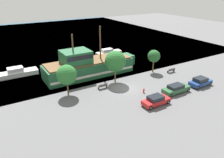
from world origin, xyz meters
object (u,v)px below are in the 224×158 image
object	(u,v)px
moored_boat_outer	(18,72)
parked_car_curb_mid	(176,89)
moored_boat_dockside	(109,53)
bench_promenade_east	(171,70)
parked_car_curb_rear	(156,100)
fire_hydrant	(144,90)
parked_car_curb_front	(200,82)
pirate_ship	(88,66)
bench_promenade_west	(103,86)

from	to	relation	value
moored_boat_outer	parked_car_curb_mid	distance (m)	29.28
moored_boat_dockside	bench_promenade_east	size ratio (longest dim) A/B	3.81
moored_boat_dockside	bench_promenade_east	xyz separation A→B (m)	(4.79, -16.65, -0.18)
parked_car_curb_rear	fire_hydrant	bearing A→B (deg)	76.58
moored_boat_dockside	parked_car_curb_front	world-z (taller)	moored_boat_dockside
moored_boat_dockside	fire_hydrant	size ratio (longest dim) A/B	8.59
parked_car_curb_rear	bench_promenade_east	distance (m)	13.97
parked_car_curb_mid	parked_car_curb_rear	xyz separation A→B (m)	(-5.42, -1.30, 0.01)
pirate_ship	moored_boat_outer	size ratio (longest dim) A/B	2.63
bench_promenade_east	pirate_ship	bearing A→B (deg)	153.97
parked_car_curb_mid	parked_car_curb_rear	distance (m)	5.57
parked_car_curb_mid	fire_hydrant	size ratio (longest dim) A/B	6.27
pirate_ship	bench_promenade_east	bearing A→B (deg)	-26.03
moored_boat_outer	parked_car_curb_mid	xyz separation A→B (m)	(20.57, -20.84, 0.06)
parked_car_curb_mid	bench_promenade_west	bearing A→B (deg)	141.75
pirate_ship	parked_car_curb_front	size ratio (longest dim) A/B	4.45
fire_hydrant	bench_promenade_west	bearing A→B (deg)	135.79
parked_car_curb_front	moored_boat_outer	bearing A→B (deg)	141.17
parked_car_curb_rear	moored_boat_outer	bearing A→B (deg)	124.38
parked_car_curb_mid	bench_promenade_east	size ratio (longest dim) A/B	2.78
pirate_ship	bench_promenade_east	xyz separation A→B (m)	(14.85, -7.25, -1.46)
fire_hydrant	bench_promenade_west	size ratio (longest dim) A/B	0.46
pirate_ship	fire_hydrant	xyz separation A→B (m)	(4.48, -11.52, -1.49)
moored_boat_outer	bench_promenade_west	xyz separation A→B (m)	(11.17, -13.43, -0.20)
parked_car_curb_front	fire_hydrant	world-z (taller)	parked_car_curb_front
bench_promenade_east	bench_promenade_west	bearing A→B (deg)	178.05
fire_hydrant	bench_promenade_east	world-z (taller)	bench_promenade_east
moored_boat_dockside	fire_hydrant	world-z (taller)	moored_boat_dockside
moored_boat_dockside	bench_promenade_west	xyz separation A→B (m)	(-10.50, -16.13, -0.18)
parked_car_curb_mid	parked_car_curb_rear	world-z (taller)	parked_car_curb_rear
bench_promenade_west	parked_car_curb_mid	bearing A→B (deg)	-38.25
pirate_ship	bench_promenade_west	world-z (taller)	pirate_ship
pirate_ship	parked_car_curb_rear	distance (m)	15.89
fire_hydrant	bench_promenade_east	bearing A→B (deg)	22.37
parked_car_curb_front	parked_car_curb_rear	xyz separation A→B (m)	(-11.04, -1.07, -0.02)
pirate_ship	bench_promenade_west	bearing A→B (deg)	-93.77
parked_car_curb_mid	bench_promenade_east	distance (m)	9.07
moored_boat_dockside	moored_boat_outer	bearing A→B (deg)	-172.90
moored_boat_outer	bench_promenade_east	distance (m)	29.91
parked_car_curb_rear	parked_car_curb_front	bearing A→B (deg)	5.53
fire_hydrant	pirate_ship	bearing A→B (deg)	111.25
pirate_ship	parked_car_curb_rear	world-z (taller)	pirate_ship
bench_promenade_east	parked_car_curb_front	bearing A→B (deg)	-92.15
pirate_ship	fire_hydrant	distance (m)	12.45
moored_boat_outer	fire_hydrant	distance (m)	24.31
moored_boat_dockside	parked_car_curb_rear	size ratio (longest dim) A/B	1.55
moored_boat_dockside	bench_promenade_west	size ratio (longest dim) A/B	3.94
parked_car_curb_front	parked_car_curb_mid	xyz separation A→B (m)	(-5.62, 0.24, -0.03)
parked_car_curb_front	parked_car_curb_mid	distance (m)	5.63
bench_promenade_east	bench_promenade_west	distance (m)	15.30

